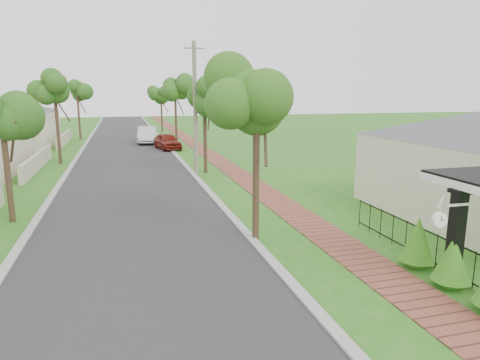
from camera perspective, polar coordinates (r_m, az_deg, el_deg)
name	(u,v)px	position (r m, az deg, el deg)	size (l,w,h in m)	color
ground	(269,290)	(11.02, 3.89, -14.37)	(160.00, 160.00, 0.00)	#256C19
road	(129,165)	(29.72, -14.63, 1.92)	(7.00, 120.00, 0.02)	#28282B
kerb_right	(183,163)	(29.99, -7.65, 2.28)	(0.30, 120.00, 0.10)	#9E9E99
kerb_left	(71,168)	(29.91, -21.64, 1.53)	(0.30, 120.00, 0.10)	#9E9E99
sidewalk	(219,161)	(30.44, -2.79, 2.51)	(1.50, 120.00, 0.03)	brown
porch_post	(455,243)	(12.05, 26.74, -7.56)	(0.48, 0.48, 2.52)	black
picket_fence	(437,250)	(13.16, 24.73, -8.51)	(0.03, 8.02, 1.00)	black
street_trees	(125,96)	(36.17, -15.02, 10.80)	(10.70, 37.65, 5.89)	#382619
hedge_row	(475,271)	(11.58, 28.83, -10.56)	(0.92, 4.31, 1.75)	#176514
parked_car_red	(167,141)	(37.28, -9.67, 5.10)	(1.62, 4.02, 1.37)	maroon
parked_car_white	(147,135)	(42.20, -12.25, 5.89)	(1.67, 4.80, 1.58)	silver
near_tree	(257,103)	(13.62, 2.22, 10.28)	(2.20, 2.20, 5.65)	#382619
utility_pole	(195,108)	(25.49, -5.99, 9.49)	(1.20, 0.24, 7.68)	gray
station_clock	(441,219)	(10.98, 25.23, -4.69)	(1.04, 0.13, 0.55)	white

